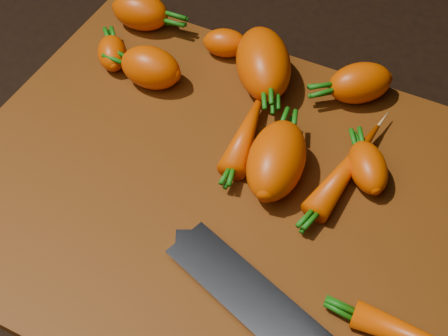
% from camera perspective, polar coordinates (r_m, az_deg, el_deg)
% --- Properties ---
extents(ground, '(2.00, 2.00, 0.01)m').
position_cam_1_polar(ground, '(0.60, -0.43, -2.76)').
color(ground, black).
extents(cutting_board, '(0.50, 0.40, 0.01)m').
position_cam_1_polar(cutting_board, '(0.59, -0.43, -2.14)').
color(cutting_board, '#632F0B').
rests_on(cutting_board, ground).
extents(carrot_0, '(0.07, 0.05, 0.04)m').
position_cam_1_polar(carrot_0, '(0.74, -7.65, 14.00)').
color(carrot_0, '#D54400').
rests_on(carrot_0, cutting_board).
extents(carrot_1, '(0.07, 0.05, 0.04)m').
position_cam_1_polar(carrot_1, '(0.67, -6.73, 9.10)').
color(carrot_1, '#D54400').
rests_on(carrot_1, cutting_board).
extents(carrot_2, '(0.10, 0.11, 0.06)m').
position_cam_1_polar(carrot_2, '(0.66, 3.61, 9.52)').
color(carrot_2, '#D54400').
rests_on(carrot_2, cutting_board).
extents(carrot_3, '(0.07, 0.10, 0.05)m').
position_cam_1_polar(carrot_3, '(0.57, 4.81, 0.73)').
color(carrot_3, '#D54400').
rests_on(carrot_3, cutting_board).
extents(carrot_4, '(0.08, 0.08, 0.04)m').
position_cam_1_polar(carrot_4, '(0.66, 12.33, 7.60)').
color(carrot_4, '#D54400').
rests_on(carrot_4, cutting_board).
extents(carrot_5, '(0.06, 0.04, 0.03)m').
position_cam_1_polar(carrot_5, '(0.70, 0.12, 11.36)').
color(carrot_5, '#D54400').
rests_on(carrot_5, cutting_board).
extents(carrot_6, '(0.06, 0.07, 0.03)m').
position_cam_1_polar(carrot_6, '(0.59, 13.00, 0.07)').
color(carrot_6, '#D54400').
rests_on(carrot_6, cutting_board).
extents(carrot_7, '(0.05, 0.13, 0.03)m').
position_cam_1_polar(carrot_7, '(0.59, 11.23, 0.07)').
color(carrot_7, '#D54400').
rests_on(carrot_7, cutting_board).
extents(carrot_9, '(0.04, 0.11, 0.03)m').
position_cam_1_polar(carrot_9, '(0.61, 2.16, 3.49)').
color(carrot_9, '#D54400').
rests_on(carrot_9, cutting_board).
extents(carrot_10, '(0.05, 0.06, 0.03)m').
position_cam_1_polar(carrot_10, '(0.70, -10.18, 10.30)').
color(carrot_10, '#D54400').
rests_on(carrot_10, cutting_board).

